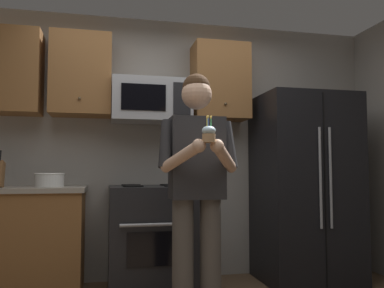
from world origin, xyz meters
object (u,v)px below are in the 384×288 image
object	(u,v)px
refrigerator	(305,187)
person	(197,180)
microwave	(151,101)
oven_range	(152,237)
cupcake	(209,134)
bowl_large_white	(49,179)

from	to	relation	value
refrigerator	person	world-z (taller)	refrigerator
microwave	refrigerator	xyz separation A→B (m)	(1.50, -0.16, -0.82)
oven_range	cupcake	xyz separation A→B (m)	(0.22, -1.20, 0.83)
microwave	person	distance (m)	1.25
bowl_large_white	person	world-z (taller)	person
bowl_large_white	microwave	bearing A→B (deg)	3.32
person	refrigerator	bearing A→B (deg)	33.04
oven_range	refrigerator	xyz separation A→B (m)	(1.50, -0.04, 0.44)
microwave	bowl_large_white	xyz separation A→B (m)	(-0.90, -0.05, -0.74)
microwave	cupcake	distance (m)	1.41
refrigerator	person	xyz separation A→B (m)	(-1.28, -0.83, 0.10)
microwave	refrigerator	distance (m)	1.72
bowl_large_white	cupcake	distance (m)	1.72
oven_range	cupcake	size ratio (longest dim) A/B	5.36
microwave	refrigerator	world-z (taller)	microwave
bowl_large_white	person	size ratio (longest dim) A/B	0.15
microwave	cupcake	xyz separation A→B (m)	(0.22, -1.32, -0.43)
refrigerator	person	bearing A→B (deg)	-146.96
microwave	bowl_large_white	distance (m)	1.16
microwave	cupcake	size ratio (longest dim) A/B	4.26
refrigerator	person	distance (m)	1.53
microwave	bowl_large_white	world-z (taller)	microwave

